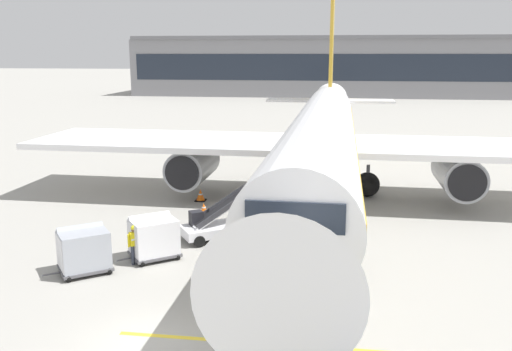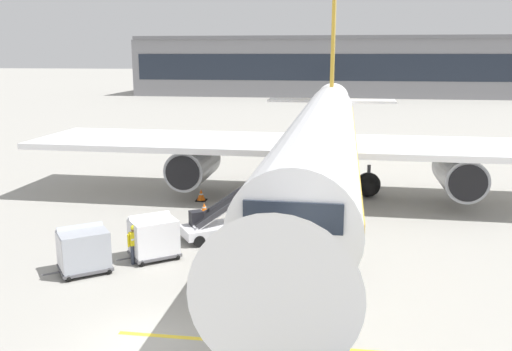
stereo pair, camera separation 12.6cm
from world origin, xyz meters
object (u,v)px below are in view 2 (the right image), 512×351
at_px(safety_cone_engine_keepout, 201,195).
at_px(ground_crew_by_carts, 154,236).
at_px(safety_cone_nose_mark, 205,214).
at_px(ground_crew_by_loader, 134,242).
at_px(baggage_cart_lead, 153,236).
at_px(baggage_cart_second, 83,249).
at_px(safety_cone_wingtip, 204,208).
at_px(parked_airplane, 323,137).
at_px(belt_loader, 221,220).

bearing_deg(safety_cone_engine_keepout, ground_crew_by_carts, -88.46).
xyz_separation_m(safety_cone_engine_keepout, safety_cone_nose_mark, (1.15, -3.68, -0.06)).
xyz_separation_m(ground_crew_by_loader, safety_cone_nose_mark, (1.48, 6.78, -0.70)).
distance_m(baggage_cart_lead, ground_crew_by_carts, 0.01).
relative_size(baggage_cart_second, safety_cone_engine_keepout, 3.64).
bearing_deg(baggage_cart_lead, safety_cone_wingtip, 85.25).
bearing_deg(baggage_cart_lead, ground_crew_by_carts, 2.48).
distance_m(baggage_cart_lead, safety_cone_engine_keepout, 9.66).
distance_m(parked_airplane, ground_crew_by_carts, 13.54).
distance_m(baggage_cart_second, safety_cone_nose_mark, 8.57).
height_order(baggage_cart_lead, safety_cone_wingtip, baggage_cart_lead).
xyz_separation_m(belt_loader, safety_cone_nose_mark, (-1.52, 2.93, -0.61)).
bearing_deg(belt_loader, ground_crew_by_loader, -127.97).
bearing_deg(baggage_cart_second, baggage_cart_lead, 39.96).
xyz_separation_m(belt_loader, safety_cone_wingtip, (-1.84, 4.00, -0.62)).
bearing_deg(safety_cone_engine_keepout, safety_cone_nose_mark, -72.69).
bearing_deg(baggage_cart_second, safety_cone_nose_mark, 67.77).
xyz_separation_m(parked_airplane, belt_loader, (-4.62, -8.18, -2.97)).
height_order(baggage_cart_second, safety_cone_wingtip, baggage_cart_second).
xyz_separation_m(safety_cone_wingtip, safety_cone_nose_mark, (0.32, -1.07, 0.01)).
xyz_separation_m(baggage_cart_lead, ground_crew_by_carts, (0.01, 0.00, -0.00)).
bearing_deg(safety_cone_nose_mark, parked_airplane, 40.54).
distance_m(safety_cone_wingtip, safety_cone_nose_mark, 1.12).
bearing_deg(parked_airplane, belt_loader, -119.47).
height_order(ground_crew_by_carts, safety_cone_wingtip, ground_crew_by_carts).
bearing_deg(parked_airplane, ground_crew_by_carts, -122.11).
height_order(belt_loader, safety_cone_engine_keepout, belt_loader).
xyz_separation_m(baggage_cart_second, safety_cone_nose_mark, (3.23, 7.90, -0.70)).
xyz_separation_m(ground_crew_by_loader, safety_cone_wingtip, (1.16, 7.85, -0.71)).
height_order(parked_airplane, baggage_cart_lead, parked_airplane).
bearing_deg(baggage_cart_lead, belt_loader, 51.32).
xyz_separation_m(ground_crew_by_loader, ground_crew_by_carts, (0.59, 0.82, 0.00)).
xyz_separation_m(ground_crew_by_carts, safety_cone_wingtip, (0.57, 7.02, -0.71)).
bearing_deg(safety_cone_nose_mark, safety_cone_engine_keepout, 107.31).
distance_m(parked_airplane, safety_cone_engine_keepout, 8.25).
bearing_deg(ground_crew_by_loader, ground_crew_by_carts, 54.13).
xyz_separation_m(baggage_cart_lead, safety_cone_wingtip, (0.58, 7.02, -0.71)).
relative_size(belt_loader, safety_cone_nose_mark, 8.06).
relative_size(belt_loader, ground_crew_by_loader, 2.86).
height_order(parked_airplane, ground_crew_by_loader, parked_airplane).
bearing_deg(safety_cone_wingtip, safety_cone_engine_keepout, 107.57).
xyz_separation_m(belt_loader, ground_crew_by_carts, (-2.41, -3.03, 0.09)).
xyz_separation_m(baggage_cart_second, ground_crew_by_loader, (1.75, 1.13, -0.00)).
relative_size(parked_airplane, safety_cone_wingtip, 77.16).
bearing_deg(safety_cone_engine_keepout, safety_cone_wingtip, -72.43).
bearing_deg(belt_loader, baggage_cart_second, -133.67).
distance_m(belt_loader, safety_cone_wingtip, 4.44).
bearing_deg(baggage_cart_second, ground_crew_by_loader, 32.86).
height_order(belt_loader, ground_crew_by_loader, belt_loader).
relative_size(baggage_cart_second, safety_cone_nose_mark, 4.29).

